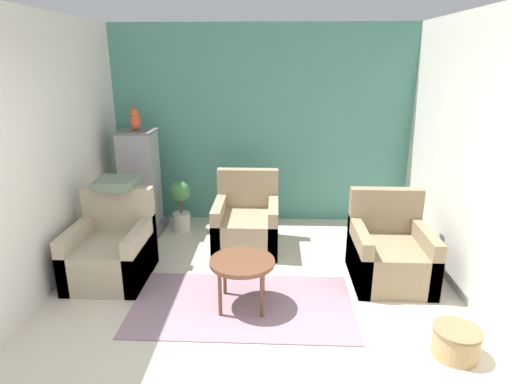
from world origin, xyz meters
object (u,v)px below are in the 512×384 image
parrot (135,120)px  wicker_basket (456,341)px  coffee_table (242,265)px  potted_plant (180,202)px  armchair_left (112,252)px  armchair_right (389,254)px  birdcage (141,184)px  armchair_middle (246,224)px

parrot → wicker_basket: bearing=-37.2°
coffee_table → parrot: size_ratio=2.12×
parrot → potted_plant: size_ratio=0.41×
potted_plant → wicker_basket: potted_plant is taller
coffee_table → potted_plant: size_ratio=0.88×
armchair_left → armchair_right: size_ratio=1.00×
birdcage → wicker_basket: birdcage is taller
armchair_middle → potted_plant: (-0.94, 0.47, 0.12)m
armchair_middle → parrot: bearing=162.5°
armchair_middle → parrot: size_ratio=3.19×
armchair_left → parrot: parrot is taller
armchair_middle → wicker_basket: size_ratio=2.45×
armchair_right → wicker_basket: size_ratio=2.45×
armchair_left → birdcage: 1.39m
potted_plant → wicker_basket: bearing=-42.2°
armchair_left → potted_plant: size_ratio=1.31×
armchair_left → birdcage: bearing=92.4°
armchair_right → parrot: 3.54m
coffee_table → parrot: parrot is taller
armchair_right → potted_plant: armchair_right is taller
armchair_middle → wicker_basket: 2.75m
armchair_left → armchair_right: same height
wicker_basket → birdcage: bearing=142.8°
wicker_basket → potted_plant: bearing=137.8°
parrot → wicker_basket: size_ratio=0.77×
armchair_right → armchair_middle: same height
coffee_table → armchair_right: (1.55, 0.60, -0.14)m
armchair_right → wicker_basket: 1.29m
armchair_right → birdcage: birdcage is taller
armchair_left → birdcage: birdcage is taller
coffee_table → birdcage: bearing=129.4°
armchair_left → armchair_middle: size_ratio=1.00×
coffee_table → armchair_right: size_ratio=0.67×
parrot → wicker_basket: parrot is taller
armchair_left → wicker_basket: size_ratio=2.45×
coffee_table → potted_plant: 2.11m
coffee_table → armchair_middle: bearing=92.1°
coffee_table → armchair_right: bearing=21.3°
armchair_middle → armchair_right: bearing=-26.3°
coffee_table → wicker_basket: (1.78, -0.65, -0.30)m
potted_plant → armchair_right: bearing=-26.3°
birdcage → wicker_basket: 4.18m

